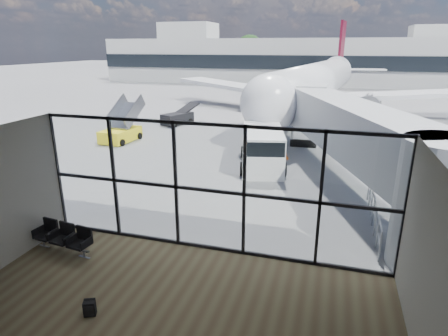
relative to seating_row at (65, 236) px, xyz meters
The scene contains 20 objects.
ground 41.79m from the seating_row, 83.43° to the left, with size 220.00×220.00×0.00m, color slate.
lounge_shell 6.17m from the seating_row, 34.51° to the right, with size 12.02×8.01×4.51m.
glass_curtain_wall 5.29m from the seating_row, 17.56° to the left, with size 12.10×0.12×4.50m.
jet_bridge 13.13m from the seating_row, 41.57° to the left, with size 8.00×16.50×4.33m.
apron_railing 11.53m from the seating_row, 25.78° to the left, with size 0.06×5.46×1.11m.
far_terminal 63.73m from the seating_row, 86.22° to the left, with size 80.00×12.20×11.00m.
tree_0 83.90m from the seating_row, 118.68° to the left, with size 4.95×4.95×7.12m.
tree_1 81.22m from the seating_row, 114.96° to the left, with size 5.61×5.61×8.07m.
tree_2 78.92m from the seating_row, 111.00° to the left, with size 6.27×6.27×9.03m.
tree_3 76.91m from the seating_row, 106.82° to the left, with size 4.95×4.95×7.12m.
tree_4 75.43m from the seating_row, 102.44° to the left, with size 5.61×5.61×8.07m.
tree_5 74.41m from the seating_row, 97.91° to the left, with size 6.27×6.27×9.03m.
seating_row is the anchor object (origin of this frame).
backpack 3.88m from the seating_row, 43.01° to the right, with size 0.36×0.36×0.46m.
airliner 33.01m from the seating_row, 78.43° to the left, with size 33.77×39.30×10.15m.
service_van 12.14m from the seating_row, 66.84° to the left, with size 3.36×5.48×2.22m.
belt_loader 21.96m from the seating_row, 102.84° to the left, with size 2.67×4.02×1.76m.
mobile_stairs 15.83m from the seating_row, 114.22° to the left, with size 2.21×3.84×2.61m.
traffic_cone_b 14.53m from the seating_row, 66.39° to the left, with size 0.45×0.45×0.65m.
traffic_cone_c 20.02m from the seating_row, 66.92° to the left, with size 0.44×0.44×0.63m.
Camera 1 is at (3.76, -11.00, 6.80)m, focal length 30.00 mm.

